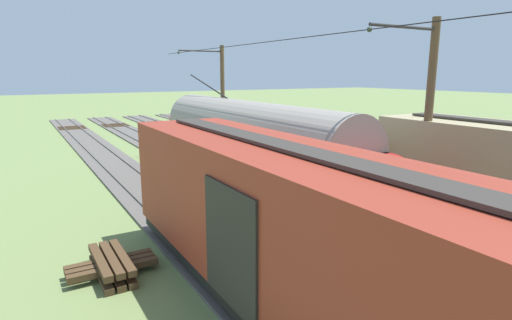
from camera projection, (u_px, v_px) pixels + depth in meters
The scene contains 12 objects.
ground_plane at pixel (307, 195), 19.18m from camera, with size 220.00×220.00×0.00m, color olive.
track_streetcar_siding at pixel (397, 175), 22.60m from camera, with size 2.80×80.00×0.18m.
track_adjacent_siding at pixel (337, 186), 20.49m from camera, with size 2.80×80.00×0.18m.
track_third_siding at pixel (264, 199), 18.37m from camera, with size 2.80×80.00×0.18m.
track_outer_siding at pixel (172, 215), 16.25m from camera, with size 2.80×80.00×0.18m.
vintage_streetcar at pixel (249, 146), 19.06m from camera, with size 2.65×16.84×5.30m.
boxcar_far_siding at pixel (289, 229), 9.07m from camera, with size 2.96×13.54×3.85m.
catenary_pole_foreground at pixel (221, 99), 27.65m from camera, with size 3.21×0.28×7.33m.
catenary_pole_mid_near at pixel (426, 123), 14.10m from camera, with size 3.21×0.28×7.33m.
overhead_wire_run at pixel (352, 32), 12.78m from camera, with size 3.01×36.13×0.18m.
spare_tie_stack at pixel (112, 265), 11.53m from camera, with size 2.40×2.40×0.54m.
track_end_bumper at pixel (296, 144), 30.42m from camera, with size 1.80×0.60×0.80m, color #B2A519.
Camera 1 is at (11.38, 14.70, 5.52)m, focal length 28.95 mm.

